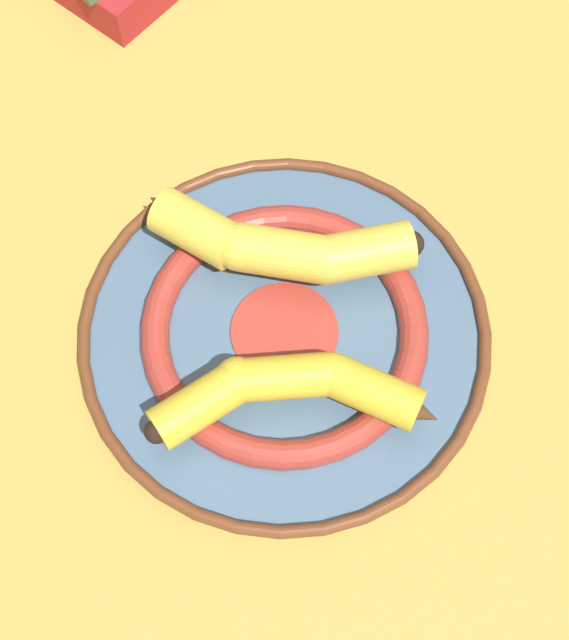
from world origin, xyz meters
The scene contains 4 objects.
ground_plane centered at (0.00, 0.00, 0.00)m, with size 2.80×2.80×0.00m, color gold.
decorative_bowl centered at (0.03, 0.03, 0.01)m, with size 0.30×0.30×0.03m.
banana_a centered at (0.05, 0.09, 0.05)m, with size 0.18×0.13×0.04m.
banana_b centered at (0.02, -0.02, 0.05)m, with size 0.19×0.10×0.03m.
Camera 1 is at (-0.06, -0.21, 0.60)m, focal length 50.00 mm.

